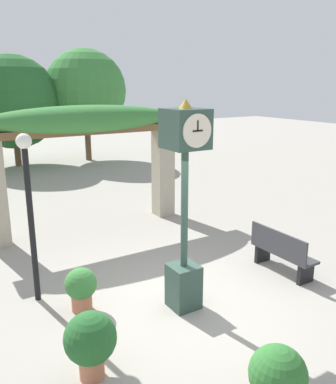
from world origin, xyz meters
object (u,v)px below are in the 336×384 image
object	(u,v)px
potted_plant_far_left	(278,377)
lamp_post	(29,197)
pedestal_clock	(185,198)
potted_plant_near_left	(90,341)
potted_plant_near_right	(81,287)
park_bench	(281,252)

from	to	relation	value
potted_plant_far_left	lamp_post	world-z (taller)	lamp_post
pedestal_clock	lamp_post	size ratio (longest dim) A/B	1.19
pedestal_clock	lamp_post	world-z (taller)	pedestal_clock
pedestal_clock	potted_plant_far_left	xyz separation A→B (m)	(-0.32, -2.41, -1.48)
potted_plant_near_left	potted_plant_near_right	bearing A→B (deg)	74.55
park_bench	potted_plant_near_right	bearing A→B (deg)	79.44
potted_plant_near_left	potted_plant_near_right	size ratio (longest dim) A/B	1.22
potted_plant_near_left	park_bench	world-z (taller)	potted_plant_near_left
potted_plant_near_left	potted_plant_far_left	bearing A→B (deg)	-44.63
pedestal_clock	potted_plant_far_left	bearing A→B (deg)	-97.56
potted_plant_near_left	park_bench	distance (m)	4.38
lamp_post	pedestal_clock	bearing A→B (deg)	-36.63
potted_plant_near_right	lamp_post	distance (m)	1.70
potted_plant_near_right	park_bench	bearing A→B (deg)	-10.56
pedestal_clock	park_bench	bearing A→B (deg)	1.66
pedestal_clock	potted_plant_near_right	xyz separation A→B (m)	(-1.50, 0.79, -1.49)
potted_plant_near_right	park_bench	xyz separation A→B (m)	(3.85, -0.72, 0.01)
pedestal_clock	potted_plant_far_left	size ratio (longest dim) A/B	4.30
pedestal_clock	potted_plant_near_left	distance (m)	2.51
potted_plant_near_left	potted_plant_far_left	xyz separation A→B (m)	(1.62, -1.60, -0.11)
pedestal_clock	park_bench	size ratio (longest dim) A/B	2.42
potted_plant_near_right	potted_plant_far_left	world-z (taller)	potted_plant_far_left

